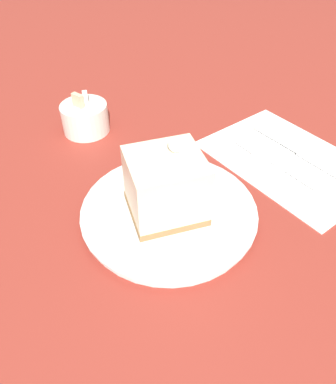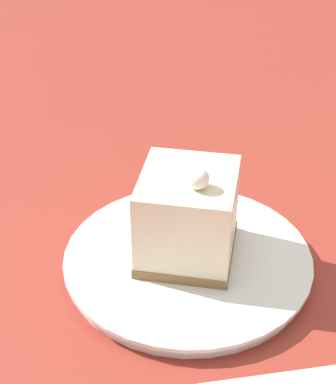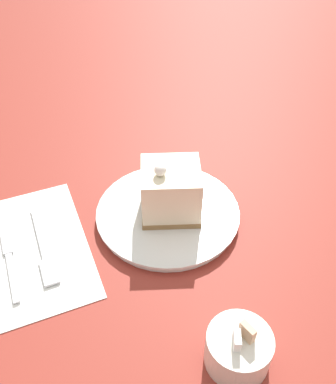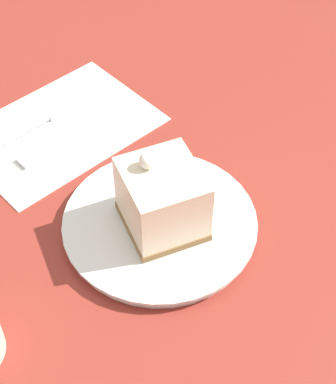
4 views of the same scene
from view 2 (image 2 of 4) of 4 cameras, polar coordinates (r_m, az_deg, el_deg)
The scene contains 3 objects.
ground_plane at distance 0.60m, azimuth -0.15°, elevation -6.96°, with size 4.00×4.00×0.00m, color maroon.
plate at distance 0.60m, azimuth 1.69°, elevation -5.85°, with size 0.23×0.23×0.02m.
cake_slice at distance 0.57m, azimuth 1.77°, elevation -2.12°, with size 0.11×0.11×0.10m.
Camera 2 is at (0.45, -0.06, 0.39)m, focal length 60.00 mm.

